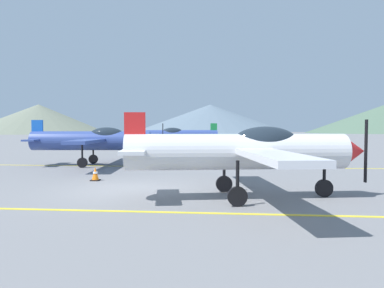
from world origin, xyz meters
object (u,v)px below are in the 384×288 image
(airplane_near, at_px, (246,150))
(traffic_cone_front, at_px, (95,174))
(airplane_mid, at_px, (96,140))
(airplane_far, at_px, (179,135))

(airplane_near, height_order, traffic_cone_front, airplane_near)
(airplane_near, xyz_separation_m, airplane_mid, (-8.19, 8.95, 0.00))
(airplane_near, distance_m, airplane_far, 23.11)
(airplane_mid, relative_size, airplane_far, 1.00)
(airplane_far, distance_m, traffic_cone_front, 19.44)
(airplane_mid, distance_m, traffic_cone_front, 6.25)
(traffic_cone_front, bearing_deg, airplane_far, 86.84)
(airplane_far, bearing_deg, traffic_cone_front, -93.16)
(airplane_far, relative_size, traffic_cone_front, 15.26)
(airplane_far, height_order, traffic_cone_front, airplane_far)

